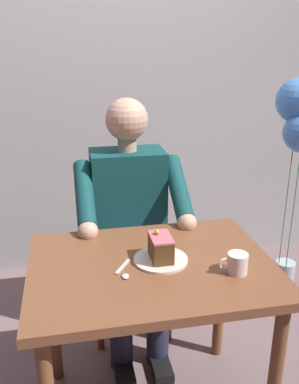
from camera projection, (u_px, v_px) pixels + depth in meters
name	position (u px, v px, depth m)	size (l,w,h in m)	color
cafe_rear_panel	(107.00, 42.00, 2.56)	(6.40, 0.12, 3.00)	#ACABAC
dining_table	(152.00, 287.00, 1.59)	(0.92, 0.68, 0.72)	brown
chair	(126.00, 237.00, 2.26)	(0.42, 0.42, 0.90)	brown
seated_person	(131.00, 224.00, 2.05)	(0.53, 0.58, 1.26)	#124245
dessert_plate	(161.00, 260.00, 1.57)	(0.21, 0.21, 0.01)	silver
cake_slice	(161.00, 247.00, 1.56)	(0.08, 0.13, 0.11)	brown
coffee_cup	(237.00, 263.00, 1.48)	(0.11, 0.07, 0.08)	white
dessert_spoon	(124.00, 272.00, 1.49)	(0.07, 0.14, 0.01)	silver
balloon_display	(298.00, 135.00, 2.25)	(0.24, 0.30, 1.33)	#B2C1C6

